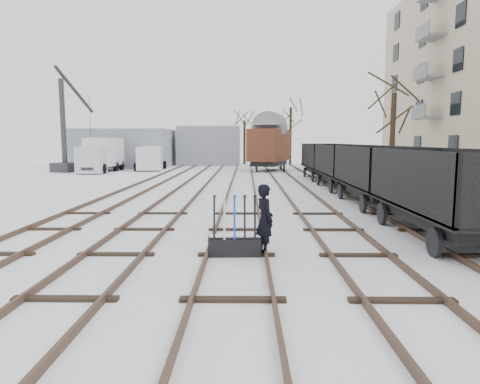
# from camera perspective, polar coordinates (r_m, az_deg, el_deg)

# --- Properties ---
(ground) EXTENTS (120.00, 120.00, 0.00)m
(ground) POSITION_cam_1_polar(r_m,az_deg,el_deg) (10.70, -0.47, -8.52)
(ground) COLOR white
(ground) RESTS_ON ground
(tracks) EXTENTS (13.90, 52.00, 0.16)m
(tracks) POSITION_cam_1_polar(r_m,az_deg,el_deg) (24.15, 0.24, 0.32)
(tracks) COLOR black
(tracks) RESTS_ON ground
(shed_left) EXTENTS (10.00, 8.00, 4.10)m
(shed_left) POSITION_cam_1_polar(r_m,az_deg,el_deg) (48.17, -15.23, 5.73)
(shed_left) COLOR gray
(shed_left) RESTS_ON ground
(shed_right) EXTENTS (7.00, 6.00, 4.50)m
(shed_right) POSITION_cam_1_polar(r_m,az_deg,el_deg) (50.49, -4.04, 6.23)
(shed_right) COLOR gray
(shed_right) RESTS_ON ground
(ground_frame) EXTENTS (1.32, 0.47, 1.49)m
(ground_frame) POSITION_cam_1_polar(r_m,az_deg,el_deg) (10.67, -0.72, -6.99)
(ground_frame) COLOR black
(ground_frame) RESTS_ON ground
(worker) EXTENTS (0.63, 0.76, 1.78)m
(worker) POSITION_cam_1_polar(r_m,az_deg,el_deg) (10.65, 3.33, -3.70)
(worker) COLOR black
(worker) RESTS_ON ground
(freight_wagon_a) EXTENTS (2.53, 6.33, 2.59)m
(freight_wagon_a) POSITION_cam_1_polar(r_m,az_deg,el_deg) (13.71, 25.68, -1.56)
(freight_wagon_a) COLOR black
(freight_wagon_a) RESTS_ON ground
(freight_wagon_b) EXTENTS (2.53, 6.33, 2.59)m
(freight_wagon_b) POSITION_cam_1_polar(r_m,az_deg,el_deg) (19.66, 17.86, 1.16)
(freight_wagon_b) COLOR black
(freight_wagon_b) RESTS_ON ground
(freight_wagon_c) EXTENTS (2.53, 6.33, 2.59)m
(freight_wagon_c) POSITION_cam_1_polar(r_m,az_deg,el_deg) (25.82, 13.72, 2.59)
(freight_wagon_c) COLOR black
(freight_wagon_c) RESTS_ON ground
(freight_wagon_d) EXTENTS (2.53, 6.33, 2.59)m
(freight_wagon_d) POSITION_cam_1_polar(r_m,az_deg,el_deg) (32.08, 11.17, 3.47)
(freight_wagon_d) COLOR black
(freight_wagon_d) RESTS_ON ground
(box_van_wagon) EXTENTS (4.65, 6.25, 4.27)m
(box_van_wagon) POSITION_cam_1_polar(r_m,az_deg,el_deg) (40.28, 3.96, 6.39)
(box_van_wagon) COLOR black
(box_van_wagon) RESTS_ON ground
(lorry) EXTENTS (2.37, 6.80, 3.05)m
(lorry) POSITION_cam_1_polar(r_m,az_deg,el_deg) (40.52, -18.00, 4.78)
(lorry) COLOR black
(lorry) RESTS_ON ground
(panel_van) EXTENTS (2.79, 5.26, 2.21)m
(panel_van) POSITION_cam_1_polar(r_m,az_deg,el_deg) (41.99, -11.83, 4.46)
(panel_van) COLOR silver
(panel_van) RESTS_ON ground
(crane) EXTENTS (2.28, 5.57, 9.34)m
(crane) POSITION_cam_1_polar(r_m,az_deg,el_deg) (41.97, -22.29, 5.88)
(crane) COLOR #2D2C31
(crane) RESTS_ON ground
(tree_near) EXTENTS (0.30, 0.30, 5.54)m
(tree_near) POSITION_cam_1_polar(r_m,az_deg,el_deg) (26.53, 19.63, 6.36)
(tree_near) COLOR black
(tree_near) RESTS_ON ground
(tree_far_left) EXTENTS (0.30, 0.30, 5.18)m
(tree_far_left) POSITION_cam_1_polar(r_m,az_deg,el_deg) (51.53, 0.60, 6.64)
(tree_far_left) COLOR black
(tree_far_left) RESTS_ON ground
(tree_far_right) EXTENTS (0.30, 0.30, 6.61)m
(tree_far_right) POSITION_cam_1_polar(r_m,az_deg,el_deg) (50.11, 6.74, 7.40)
(tree_far_right) COLOR black
(tree_far_right) RESTS_ON ground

